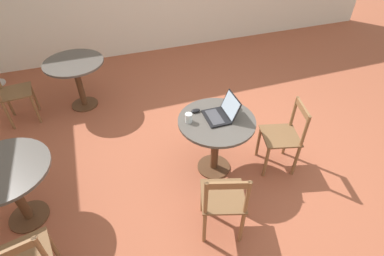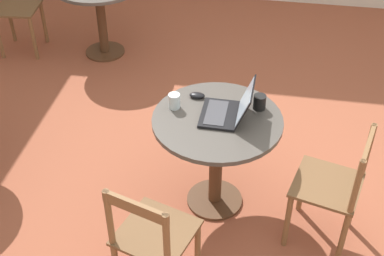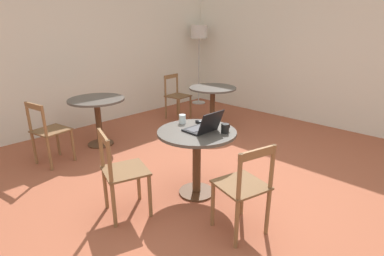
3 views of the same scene
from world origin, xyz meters
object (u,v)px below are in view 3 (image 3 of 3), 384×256
chair_near_front (244,188)px  chair_mid_back (177,96)px  cafe_table_far (97,109)px  chair_near_left (121,173)px  chair_far_left (49,132)px  floor_lamp (199,36)px  cafe_table_mid (213,96)px  drinking_glass (182,119)px  mouse (199,122)px  laptop (203,127)px  mug (225,128)px  cafe_table_near (197,145)px

chair_near_front → chair_mid_back: same height
cafe_table_far → chair_near_left: bearing=-113.1°
chair_far_left → floor_lamp: (3.71, 0.83, 1.07)m
cafe_table_far → chair_near_left: size_ratio=0.96×
cafe_table_mid → chair_mid_back: bearing=95.4°
chair_near_left → drinking_glass: (0.83, 0.04, 0.33)m
floor_lamp → mouse: (-2.72, -2.53, -0.77)m
laptop → drinking_glass: 0.34m
mug → cafe_table_far: bearing=94.0°
floor_lamp → chair_near_front: bearing=-132.3°
cafe_table_near → floor_lamp: floor_lamp is taller
chair_near_left → chair_mid_back: same height
mouse → drinking_glass: 0.18m
drinking_glass → floor_lamp: bearing=40.2°
mouse → mug: bearing=-96.8°
drinking_glass → chair_near_front: bearing=-104.8°
chair_mid_back → laptop: 2.83m
mouse → laptop: bearing=-128.0°
cafe_table_near → chair_near_left: 0.81m
chair_near_front → chair_far_left: 2.66m
laptop → chair_near_left: bearing=159.1°
cafe_table_far → mouse: (0.21, -1.85, 0.17)m
laptop → mug: (0.12, -0.19, -0.00)m
laptop → chair_far_left: bearing=113.1°
mouse → chair_mid_back: bearing=52.6°
mouse → mug: size_ratio=0.85×
chair_far_left → chair_near_front: bearing=-77.2°
chair_near_left → chair_mid_back: size_ratio=1.00×
cafe_table_far → mouse: size_ratio=8.07×
chair_near_front → laptop: 0.79m
mouse → mug: (-0.05, -0.40, 0.03)m
floor_lamp → drinking_glass: (-2.85, -2.41, -0.74)m
cafe_table_far → chair_mid_back: (1.75, 0.16, -0.13)m
cafe_table_near → laptop: 0.21m
chair_far_left → laptop: laptop is taller
floor_lamp → laptop: floor_lamp is taller
chair_near_left → floor_lamp: 4.55m
cafe_table_far → cafe_table_mid: bearing=-20.2°
cafe_table_near → chair_near_left: (-0.76, 0.25, -0.13)m
cafe_table_mid → drinking_glass: (-1.75, -1.06, 0.20)m
cafe_table_near → cafe_table_far: size_ratio=1.00×
chair_mid_back → drinking_glass: bearing=-131.4°
floor_lamp → laptop: size_ratio=5.46×
chair_near_front → mouse: bearing=65.9°
chair_near_front → mouse: size_ratio=8.39×
cafe_table_mid → laptop: size_ratio=2.55×
cafe_table_far → mug: bearing=-86.0°
chair_far_left → floor_lamp: floor_lamp is taller
chair_mid_back → mug: chair_mid_back is taller
chair_far_left → mug: chair_far_left is taller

